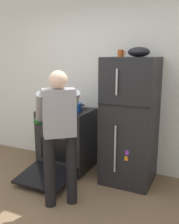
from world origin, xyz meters
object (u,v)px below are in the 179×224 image
stove_range (67,140)px  person_cook (59,127)px  pepper_mill (57,100)px  red_pot (74,107)px  coffee_mug (121,53)px  refrigerator (130,121)px  mixing_bowl (139,52)px

stove_range → person_cook: bearing=-64.5°
person_cook → pepper_mill: size_ratio=8.43×
red_pot → coffee_mug: (0.67, 0.10, 0.78)m
person_cook → coffee_mug: (0.40, 0.97, 0.82)m
refrigerator → stove_range: size_ratio=1.40×
mixing_bowl → refrigerator: bearing=-179.8°
coffee_mug → mixing_bowl: size_ratio=0.39×
stove_range → red_pot: 0.57m
stove_range → mixing_bowl: (1.09, 0.02, 1.34)m
person_cook → coffee_mug: bearing=67.6°
refrigerator → stove_range: refrigerator is taller
red_pot → mixing_bowl: size_ratio=1.16×
pepper_mill → mixing_bowl: (1.39, -0.20, 0.76)m
coffee_mug → pepper_mill: (-1.13, 0.15, -0.75)m
person_cook → pepper_mill: 1.34m
refrigerator → stove_range: (-1.01, -0.02, -0.41)m
refrigerator → red_pot: refrigerator is taller
stove_range → coffee_mug: bearing=4.7°
mixing_bowl → coffee_mug: bearing=169.0°
refrigerator → red_pot: size_ratio=5.22×
red_pot → coffee_mug: coffee_mug is taller
red_pot → coffee_mug: size_ratio=2.96×
red_pot → coffee_mug: bearing=8.5°
person_cook → coffee_mug: size_ratio=14.28×
pepper_mill → stove_range: bearing=-36.0°
person_cook → stove_range: bearing=115.5°
coffee_mug → red_pot: bearing=-171.5°
coffee_mug → mixing_bowl: 0.26m
person_cook → red_pot: (-0.27, 0.87, 0.04)m
refrigerator → coffee_mug: size_ratio=15.46×
coffee_mug → stove_range: bearing=-175.3°
refrigerator → person_cook: refrigerator is taller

